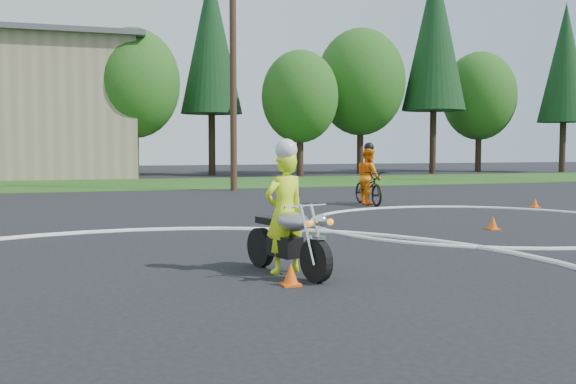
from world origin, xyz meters
name	(u,v)px	position (x,y,z in m)	size (l,w,h in m)	color
ground	(212,369)	(0.00, 0.00, 0.00)	(120.00, 120.00, 0.00)	black
grass_strip	(105,185)	(0.00, 27.00, 0.01)	(120.00, 10.00, 0.02)	#1E4714
course_markings	(295,262)	(2.17, 4.35, 0.01)	(19.05, 19.05, 0.12)	silver
primary_motorcycle	(288,239)	(1.79, 3.53, 0.50)	(0.81, 1.92, 1.04)	black
rider_primary_grp	(285,209)	(1.77, 3.66, 0.93)	(0.73, 0.59, 1.93)	#D9FF1A
rider_second_grp	(369,183)	(7.56, 13.28, 0.69)	(0.79, 2.06, 1.96)	black
traffic_cones	(452,253)	(4.56, 3.70, 0.14)	(19.88, 14.08, 0.30)	#FF570D
treeline	(332,74)	(14.78, 34.61, 6.62)	(38.20, 8.10, 14.52)	#382619
utility_poles	(233,65)	(5.00, 21.00, 5.20)	(41.60, 1.12, 10.00)	#473321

